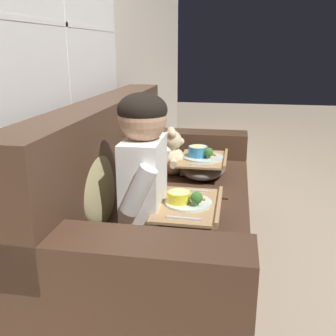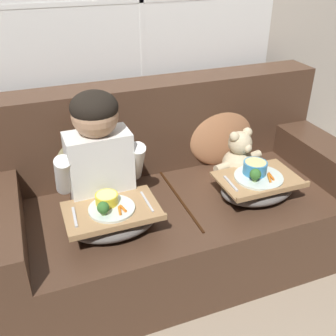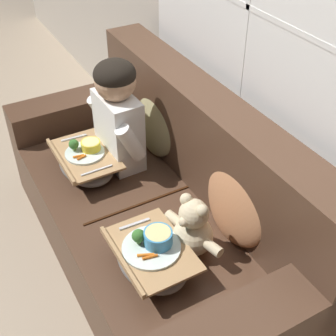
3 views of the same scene
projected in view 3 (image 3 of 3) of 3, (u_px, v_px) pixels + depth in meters
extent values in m
plane|color=tan|center=(150.00, 258.00, 2.63)|extent=(14.00, 14.00, 0.00)
cube|color=#BCB2A3|center=(257.00, 12.00, 2.04)|extent=(8.00, 0.05, 2.60)
cube|color=white|center=(250.00, 7.00, 2.01)|extent=(1.64, 0.02, 1.22)
cube|color=black|center=(251.00, 6.00, 2.01)|extent=(1.59, 0.01, 1.17)
cube|color=white|center=(249.00, 7.00, 2.00)|extent=(0.02, 0.02, 1.17)
cube|color=white|center=(249.00, 7.00, 2.00)|extent=(1.59, 0.02, 0.02)
cube|color=#4C3323|center=(149.00, 232.00, 2.49)|extent=(1.97, 0.91, 0.43)
cube|color=#4C3323|center=(208.00, 141.00, 2.34)|extent=(1.97, 0.22, 0.51)
cube|color=#4C3323|center=(83.00, 108.00, 2.91)|extent=(0.22, 0.91, 0.18)
cube|color=#4C3323|center=(257.00, 325.00, 1.70)|extent=(0.22, 0.91, 0.18)
cube|color=#32190A|center=(144.00, 203.00, 2.35)|extent=(0.01, 0.65, 0.01)
ellipsoid|color=tan|center=(158.00, 119.00, 2.60)|extent=(0.42, 0.20, 0.43)
ellipsoid|color=#B2754C|center=(239.00, 200.00, 2.08)|extent=(0.43, 0.21, 0.45)
cube|color=white|center=(119.00, 130.00, 2.51)|extent=(0.31, 0.17, 0.41)
sphere|color=tan|center=(115.00, 81.00, 2.33)|extent=(0.21, 0.21, 0.21)
ellipsoid|color=black|center=(115.00, 74.00, 2.31)|extent=(0.22, 0.22, 0.15)
cylinder|color=white|center=(102.00, 111.00, 2.60)|extent=(0.08, 0.16, 0.22)
cylinder|color=white|center=(131.00, 142.00, 2.37)|extent=(0.08, 0.16, 0.22)
sphere|color=beige|center=(193.00, 236.00, 2.05)|extent=(0.18, 0.18, 0.18)
sphere|color=beige|center=(194.00, 214.00, 1.97)|extent=(0.13, 0.13, 0.13)
sphere|color=beige|center=(186.00, 199.00, 1.97)|extent=(0.05, 0.05, 0.05)
sphere|color=beige|center=(202.00, 211.00, 1.91)|extent=(0.05, 0.05, 0.05)
sphere|color=beige|center=(184.00, 221.00, 1.94)|extent=(0.05, 0.05, 0.05)
sphere|color=black|center=(182.00, 222.00, 1.93)|extent=(0.02, 0.02, 0.02)
cylinder|color=beige|center=(175.00, 219.00, 2.11)|extent=(0.10, 0.07, 0.05)
cylinder|color=beige|center=(212.00, 247.00, 1.97)|extent=(0.10, 0.07, 0.05)
cylinder|color=beige|center=(171.00, 252.00, 2.07)|extent=(0.07, 0.09, 0.05)
cylinder|color=beige|center=(184.00, 262.00, 2.02)|extent=(0.07, 0.09, 0.05)
ellipsoid|color=slate|center=(86.00, 164.00, 2.53)|extent=(0.41, 0.28, 0.11)
cube|color=tan|center=(85.00, 155.00, 2.49)|extent=(0.43, 0.29, 0.01)
cube|color=tan|center=(60.00, 160.00, 2.43)|extent=(0.43, 0.02, 0.02)
cylinder|color=silver|center=(85.00, 153.00, 2.48)|extent=(0.21, 0.21, 0.01)
cylinder|color=yellow|center=(91.00, 145.00, 2.49)|extent=(0.10, 0.10, 0.05)
cylinder|color=#E5D189|center=(90.00, 142.00, 2.48)|extent=(0.09, 0.09, 0.01)
sphere|color=#38702D|center=(74.00, 144.00, 2.47)|extent=(0.05, 0.05, 0.05)
cylinder|color=#7A9E56|center=(74.00, 148.00, 2.49)|extent=(0.02, 0.02, 0.02)
cylinder|color=orange|center=(79.00, 156.00, 2.44)|extent=(0.02, 0.06, 0.01)
cylinder|color=orange|center=(82.00, 157.00, 2.43)|extent=(0.02, 0.05, 0.01)
cube|color=silver|center=(74.00, 138.00, 2.60)|extent=(0.02, 0.14, 0.01)
cube|color=silver|center=(97.00, 170.00, 2.37)|extent=(0.01, 0.17, 0.01)
ellipsoid|color=slate|center=(152.00, 259.00, 2.00)|extent=(0.40, 0.28, 0.11)
cube|color=tan|center=(151.00, 249.00, 1.96)|extent=(0.41, 0.29, 0.01)
cube|color=tan|center=(121.00, 260.00, 1.90)|extent=(0.41, 0.02, 0.02)
cylinder|color=silver|center=(151.00, 248.00, 1.95)|extent=(0.25, 0.25, 0.01)
cylinder|color=#3889C1|center=(158.00, 238.00, 1.95)|extent=(0.12, 0.12, 0.06)
cylinder|color=#E5D189|center=(158.00, 233.00, 1.93)|extent=(0.11, 0.11, 0.01)
sphere|color=#38702D|center=(139.00, 236.00, 1.94)|extent=(0.06, 0.06, 0.06)
cylinder|color=#7A9E56|center=(139.00, 241.00, 1.96)|extent=(0.02, 0.02, 0.03)
cylinder|color=orange|center=(146.00, 255.00, 1.91)|extent=(0.04, 0.07, 0.01)
cylinder|color=orange|center=(150.00, 257.00, 1.90)|extent=(0.02, 0.07, 0.01)
cube|color=silver|center=(135.00, 224.00, 2.07)|extent=(0.02, 0.14, 0.01)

